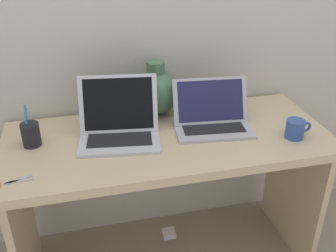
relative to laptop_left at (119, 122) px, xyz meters
name	(u,v)px	position (x,y,z in m)	size (l,w,h in m)	color
back_wall	(150,13)	(0.20, 0.29, 0.39)	(4.40, 0.04, 2.40)	beige
desk	(168,167)	(0.20, -0.05, -0.23)	(1.43, 0.61, 0.74)	#D1B78C
laptop_left	(119,122)	(0.00, 0.00, 0.00)	(0.37, 0.31, 0.25)	silver
laptop_right	(212,116)	(0.42, -0.01, -0.01)	(0.36, 0.27, 0.21)	#B2B2B7
green_vase	(156,91)	(0.20, 0.19, 0.04)	(0.22, 0.22, 0.26)	#47704C
coffee_mug	(295,129)	(0.74, -0.19, -0.03)	(0.12, 0.08, 0.08)	#335199
pen_cup	(31,134)	(-0.37, 0.01, -0.02)	(0.08, 0.08, 0.18)	black
scissors	(4,184)	(-0.45, -0.25, -0.06)	(0.15, 0.07, 0.01)	#B7B7BC
power_brick	(169,233)	(0.25, 0.11, -0.79)	(0.07, 0.07, 0.03)	white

